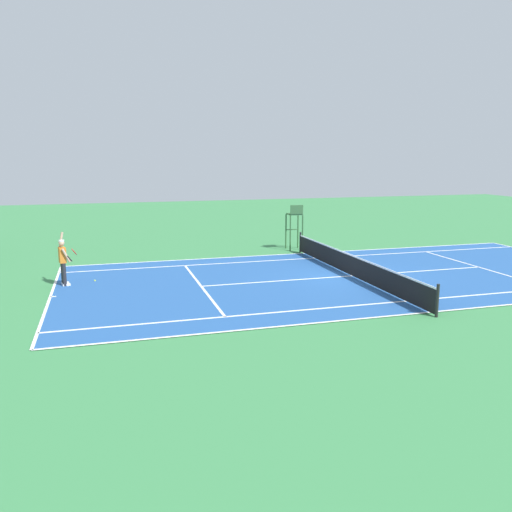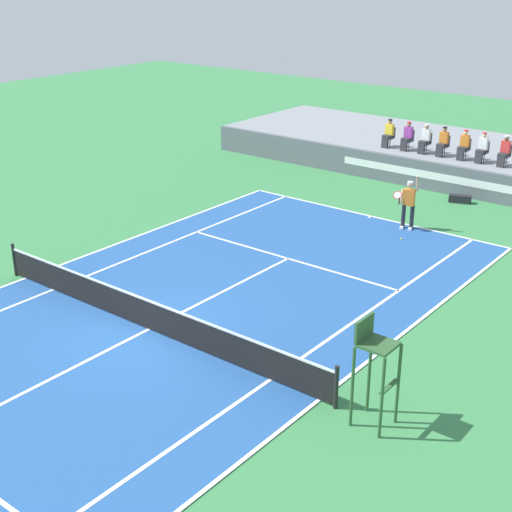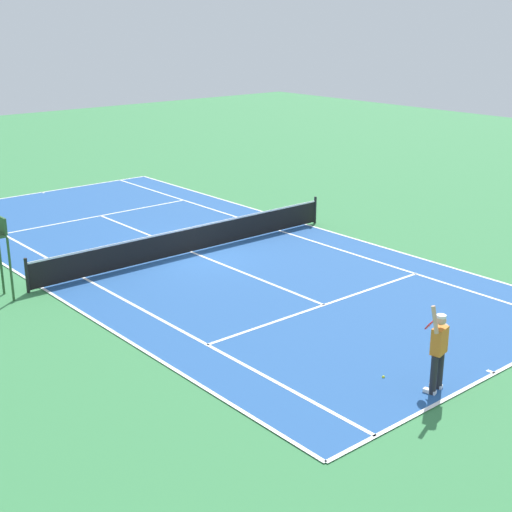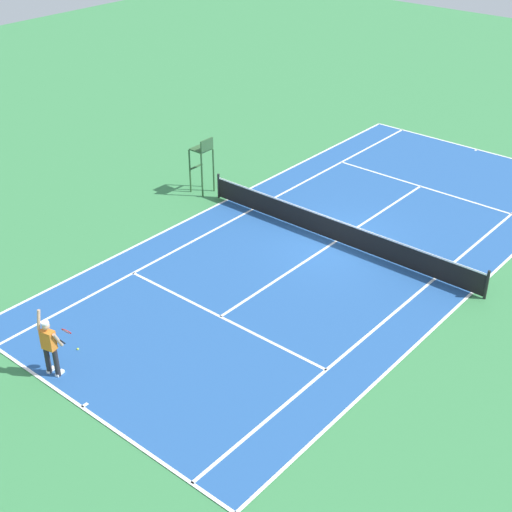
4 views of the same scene
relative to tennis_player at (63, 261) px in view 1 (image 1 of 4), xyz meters
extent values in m
plane|color=#387F47|center=(-1.71, -11.50, -0.99)|extent=(80.00, 80.00, 0.00)
cube|color=#235193|center=(-1.71, -11.50, -0.98)|extent=(10.98, 23.78, 0.02)
cube|color=white|center=(-1.71, 0.39, -0.97)|extent=(10.98, 0.10, 0.01)
cube|color=white|center=(-7.20, -11.50, -0.97)|extent=(0.10, 23.78, 0.01)
cube|color=white|center=(3.78, -11.50, -0.97)|extent=(0.10, 23.78, 0.01)
cube|color=white|center=(-5.82, -11.50, -0.97)|extent=(0.10, 23.78, 0.01)
cube|color=white|center=(2.40, -11.50, -0.97)|extent=(0.10, 23.78, 0.01)
cube|color=white|center=(-1.71, -5.10, -0.97)|extent=(8.22, 0.10, 0.01)
cube|color=white|center=(-1.71, -17.90, -0.97)|extent=(8.22, 0.10, 0.01)
cube|color=white|center=(-1.71, -11.50, -0.97)|extent=(0.10, 12.80, 0.01)
cube|color=white|center=(-1.71, 0.29, -0.97)|extent=(0.10, 0.20, 0.01)
cylinder|color=black|center=(-7.65, -11.50, -0.46)|extent=(0.10, 0.10, 1.07)
cylinder|color=black|center=(4.23, -11.50, -0.46)|extent=(0.10, 0.10, 1.07)
cube|color=black|center=(-1.71, -11.50, -0.51)|extent=(11.78, 0.02, 0.84)
cube|color=white|center=(-1.71, -11.50, -0.09)|extent=(11.78, 0.03, 0.06)
cylinder|color=#232328|center=(0.16, 0.05, -0.53)|extent=(0.15, 0.15, 0.92)
cylinder|color=#232328|center=(-0.15, -0.02, -0.53)|extent=(0.15, 0.15, 0.92)
cube|color=white|center=(0.17, -0.01, -0.94)|extent=(0.18, 0.30, 0.10)
cube|color=white|center=(-0.14, -0.08, -0.94)|extent=(0.18, 0.30, 0.10)
cube|color=orange|center=(0.00, 0.02, 0.23)|extent=(0.44, 0.32, 0.60)
sphere|color=tan|center=(0.00, 0.02, 0.70)|extent=(0.22, 0.22, 0.22)
cylinder|color=white|center=(0.00, 0.02, 0.79)|extent=(0.21, 0.21, 0.06)
cylinder|color=tan|center=(0.26, 0.04, 0.79)|extent=(0.13, 0.23, 0.61)
cylinder|color=tan|center=(-0.23, -0.14, 0.25)|extent=(0.16, 0.34, 0.56)
cylinder|color=black|center=(-0.24, -0.26, 0.12)|extent=(0.08, 0.19, 0.25)
torus|color=red|center=(-0.24, -0.44, 0.38)|extent=(0.34, 0.25, 0.26)
cylinder|color=silver|center=(-0.24, -0.44, 0.38)|extent=(0.30, 0.21, 0.22)
sphere|color=#D1E533|center=(0.39, -1.12, -0.96)|extent=(0.07, 0.07, 0.07)
cylinder|color=#2D562D|center=(5.53, -11.15, -0.04)|extent=(0.07, 0.07, 1.90)
cylinder|color=#2D562D|center=(5.53, -11.85, -0.04)|extent=(0.07, 0.07, 1.90)
cylinder|color=#2D562D|center=(4.83, -11.15, -0.04)|extent=(0.07, 0.07, 1.90)
cylinder|color=#2D562D|center=(4.83, -11.85, -0.04)|extent=(0.07, 0.07, 1.90)
cube|color=#2D562D|center=(5.18, -11.50, 0.94)|extent=(0.70, 0.70, 0.06)
cube|color=#2D562D|center=(4.83, -11.50, 1.21)|extent=(0.06, 0.70, 0.48)
cube|color=#2D562D|center=(5.49, -11.50, 0.05)|extent=(0.10, 0.70, 0.04)
camera|label=1|loc=(-21.24, -1.59, 3.97)|focal=36.74mm
camera|label=2|loc=(11.39, -23.44, 8.29)|focal=51.43mm
camera|label=3|loc=(12.34, 8.53, 6.85)|focal=52.00mm
camera|label=4|loc=(-14.90, 8.82, 12.45)|focal=51.62mm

